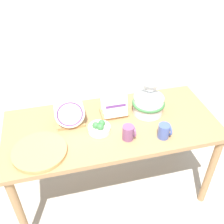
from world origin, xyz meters
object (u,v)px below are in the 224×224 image
Objects in this scene: dish_rack_square_plates at (114,107)px; mug_plum_glaze at (129,132)px; ceramic_vase at (149,100)px; mug_cobalt_glaze at (164,131)px; wicker_charger_stack at (40,152)px; fruit_bowl at (99,128)px; dish_rack_round_plates at (69,114)px.

mug_plum_glaze is (0.03, -0.29, -0.01)m from dish_rack_square_plates.
mug_cobalt_glaze is at bearing -87.68° from ceramic_vase.
wicker_charger_stack is 3.35× the size of mug_plum_glaze.
mug_cobalt_glaze is at bearing -10.40° from mug_plum_glaze.
fruit_bowl is (-0.15, -0.17, -0.03)m from dish_rack_square_plates.
ceramic_vase reaches higher than wicker_charger_stack.
mug_cobalt_glaze and mug_plum_glaze have the same top height.
ceramic_vase reaches higher than dish_rack_round_plates.
mug_plum_glaze is at bearing 169.60° from mug_cobalt_glaze.
dish_rack_round_plates reaches higher than mug_plum_glaze.
ceramic_vase is 0.59m from dish_rack_round_plates.
dish_rack_square_plates reaches higher than mug_cobalt_glaze.
ceramic_vase reaches higher than mug_cobalt_glaze.
ceramic_vase reaches higher than mug_plum_glaze.
fruit_bowl is (-0.18, 0.12, -0.02)m from mug_plum_glaze.
mug_plum_glaze reaches higher than fruit_bowl.
mug_cobalt_glaze is 0.24m from mug_plum_glaze.
mug_cobalt_glaze is (0.27, -0.33, -0.01)m from dish_rack_square_plates.
ceramic_vase is at bearing -10.36° from dish_rack_square_plates.
dish_rack_square_plates is at bearing 49.13° from fruit_bowl.
dish_rack_round_plates is 0.34m from wicker_charger_stack.
ceramic_vase is 1.80× the size of fruit_bowl.
wicker_charger_stack is at bearing 179.46° from mug_plum_glaze.
mug_plum_glaze is (0.36, -0.25, -0.04)m from dish_rack_round_plates.
dish_rack_square_plates is 1.90× the size of mug_plum_glaze.
dish_rack_square_plates is 1.90× the size of mug_cobalt_glaze.
mug_cobalt_glaze is 1.00× the size of mug_plum_glaze.
ceramic_vase is at bearing 92.32° from mug_cobalt_glaze.
mug_cobalt_glaze reaches higher than fruit_bowl.
mug_plum_glaze reaches higher than wicker_charger_stack.
ceramic_vase reaches higher than dish_rack_square_plates.
ceramic_vase is 0.34m from mug_plum_glaze.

